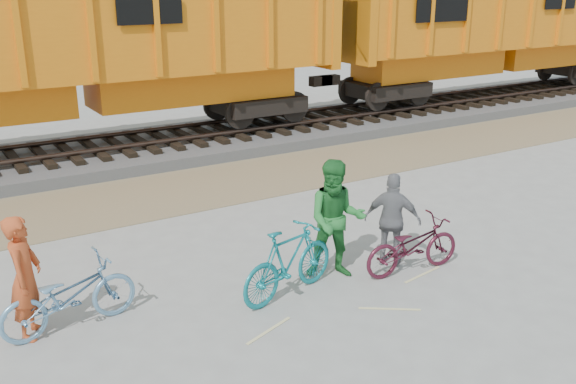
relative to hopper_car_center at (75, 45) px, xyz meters
name	(u,v)px	position (x,y,z in m)	size (l,w,h in m)	color
ground	(299,290)	(0.83, -9.00, -3.01)	(120.00, 120.00, 0.00)	#9E9E99
gravel_strip	(167,193)	(0.83, -3.50, -3.00)	(120.00, 3.00, 0.02)	#876F53
ballast_bed	(118,152)	(0.83, 0.00, -2.86)	(120.00, 4.00, 0.30)	slate
track	(117,141)	(0.83, 0.00, -2.53)	(120.00, 2.60, 0.24)	black
hopper_car_center	(75,45)	(0.00, 0.00, 0.00)	(14.00, 3.13, 4.65)	black
hopper_car_right	(495,24)	(15.00, 0.00, 0.00)	(14.00, 3.13, 4.65)	black
bicycle_blue	(69,296)	(-2.44, -8.32, -2.51)	(0.66, 1.88, 0.99)	#6493B9
bicycle_teal	(289,262)	(0.61, -9.06, -2.45)	(0.52, 1.85, 1.11)	#117A84
bicycle_maroon	(412,246)	(2.75, -9.40, -2.55)	(0.61, 1.75, 0.92)	#481525
person_solo	(25,277)	(-2.94, -8.22, -2.15)	(0.62, 0.41, 1.71)	#B7451F
person_man	(336,219)	(1.61, -8.86, -2.04)	(0.94, 0.73, 1.93)	#216F2D
person_woman	(393,220)	(2.65, -9.00, -2.21)	(0.93, 0.39, 1.59)	slate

